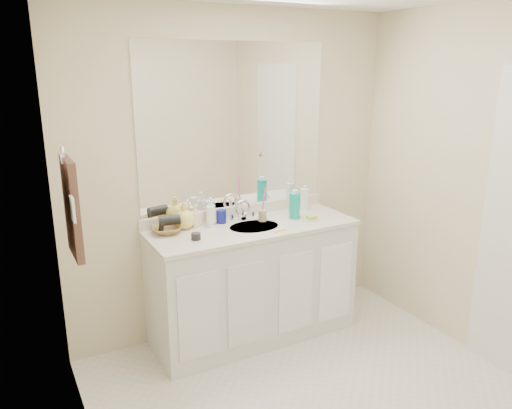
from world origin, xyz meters
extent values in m
cube|color=beige|center=(0.00, 1.30, 1.20)|extent=(2.60, 0.02, 2.40)
cube|color=beige|center=(-1.30, 0.00, 1.20)|extent=(0.02, 2.60, 2.40)
cube|color=beige|center=(1.30, 0.00, 1.20)|extent=(0.02, 2.60, 2.40)
cube|color=silver|center=(0.00, 1.02, 0.42)|extent=(1.50, 0.55, 0.85)
cube|color=silver|center=(0.00, 1.02, 0.86)|extent=(1.52, 0.57, 0.03)
cube|color=silver|center=(0.00, 1.29, 0.92)|extent=(1.52, 0.03, 0.08)
cylinder|color=#B7ABA0|center=(0.00, 1.00, 0.87)|extent=(0.37, 0.37, 0.02)
cylinder|color=silver|center=(0.00, 1.18, 0.94)|extent=(0.02, 0.02, 0.11)
cube|color=white|center=(0.00, 1.29, 1.56)|extent=(1.48, 0.01, 1.20)
cylinder|color=navy|center=(-0.17, 1.19, 0.93)|extent=(0.10, 0.10, 0.10)
cylinder|color=#BBB484|center=(0.12, 1.09, 0.92)|extent=(0.07, 0.07, 0.08)
cylinder|color=#FF43A5|center=(0.13, 1.09, 1.03)|extent=(0.03, 0.04, 0.21)
cylinder|color=#0DA792|center=(0.36, 1.03, 0.98)|extent=(0.10, 0.10, 0.19)
cylinder|color=white|center=(0.55, 1.18, 0.97)|extent=(0.08, 0.08, 0.17)
cube|color=silver|center=(0.44, 0.92, 0.89)|extent=(0.12, 0.10, 0.01)
cube|color=#A7CC31|center=(0.44, 0.92, 0.90)|extent=(0.08, 0.06, 0.03)
cube|color=#EEAE19|center=(0.11, 0.83, 0.88)|extent=(0.11, 0.03, 0.00)
cylinder|color=black|center=(-0.47, 0.94, 0.90)|extent=(0.07, 0.07, 0.04)
cylinder|color=white|center=(-0.29, 1.14, 0.96)|extent=(0.05, 0.05, 0.15)
imported|color=white|center=(-0.25, 1.20, 0.98)|extent=(0.09, 0.09, 0.20)
imported|color=#FBF6CC|center=(-0.36, 1.22, 0.96)|extent=(0.08, 0.08, 0.15)
imported|color=#F6E45F|center=(-0.46, 1.20, 0.97)|extent=(0.19, 0.19, 0.19)
imported|color=olive|center=(-0.60, 1.16, 0.90)|extent=(0.24, 0.24, 0.05)
cylinder|color=black|center=(-0.58, 1.16, 0.97)|extent=(0.15, 0.09, 0.07)
torus|color=silver|center=(-1.27, 0.77, 1.55)|extent=(0.01, 0.11, 0.11)
cube|color=#35221C|center=(-1.25, 0.77, 1.25)|extent=(0.04, 0.32, 0.55)
cube|color=white|center=(-1.27, 0.57, 1.30)|extent=(0.01, 0.08, 0.13)
camera|label=1|loc=(-1.61, -1.99, 2.01)|focal=35.00mm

